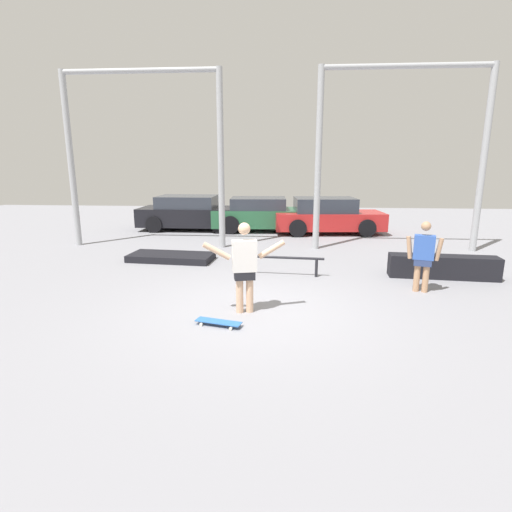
% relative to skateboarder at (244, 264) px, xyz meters
% --- Properties ---
extents(ground_plane, '(36.00, 36.00, 0.00)m').
position_rel_skateboarder_xyz_m(ground_plane, '(0.17, 0.11, -0.91)').
color(ground_plane, gray).
extents(skateboarder, '(1.47, 0.43, 1.66)m').
position_rel_skateboarder_xyz_m(skateboarder, '(0.00, 0.00, 0.00)').
color(skateboarder, '#DBAD89').
rests_on(skateboarder, ground_plane).
extents(skateboard, '(0.82, 0.40, 0.08)m').
position_rel_skateboarder_xyz_m(skateboard, '(-0.38, -0.66, -0.85)').
color(skateboard, '#2D66B2').
rests_on(skateboard, ground_plane).
extents(grind_box, '(2.51, 0.68, 0.54)m').
position_rel_skateboarder_xyz_m(grind_box, '(4.48, 2.61, -0.64)').
color(grind_box, black).
rests_on(grind_box, ground_plane).
extents(manual_pad, '(2.41, 1.20, 0.19)m').
position_rel_skateboarder_xyz_m(manual_pad, '(-2.48, 3.83, -0.82)').
color(manual_pad, black).
rests_on(manual_pad, ground_plane).
extents(grind_rail, '(2.01, 0.22, 0.48)m').
position_rel_skateboarder_xyz_m(grind_rail, '(0.65, 2.53, -0.55)').
color(grind_rail, black).
rests_on(grind_rail, ground_plane).
extents(canopy_support_left, '(5.07, 0.20, 5.48)m').
position_rel_skateboarder_xyz_m(canopy_support_left, '(-3.77, 5.76, 2.41)').
color(canopy_support_left, '#A5A8AD').
rests_on(canopy_support_left, ground_plane).
extents(canopy_support_right, '(5.07, 0.20, 5.48)m').
position_rel_skateboarder_xyz_m(canopy_support_right, '(4.12, 5.76, 2.41)').
color(canopy_support_right, '#A5A8AD').
rests_on(canopy_support_right, ground_plane).
extents(parked_car_black, '(4.20, 2.03, 1.38)m').
position_rel_skateboarder_xyz_m(parked_car_black, '(-3.20, 9.24, -0.24)').
color(parked_car_black, black).
rests_on(parked_car_black, ground_plane).
extents(parked_car_green, '(4.02, 2.11, 1.33)m').
position_rel_skateboarder_xyz_m(parked_car_green, '(-0.28, 9.16, -0.26)').
color(parked_car_green, '#28603D').
rests_on(parked_car_green, ground_plane).
extents(parked_car_red, '(4.28, 2.14, 1.38)m').
position_rel_skateboarder_xyz_m(parked_car_red, '(2.32, 8.72, -0.25)').
color(parked_car_red, red).
rests_on(parked_car_red, ground_plane).
extents(bystander, '(0.73, 0.32, 1.51)m').
position_rel_skateboarder_xyz_m(bystander, '(3.61, 1.49, -0.10)').
color(bystander, tan).
rests_on(bystander, ground_plane).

